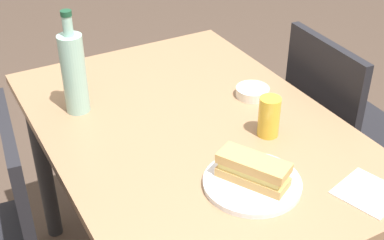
{
  "coord_description": "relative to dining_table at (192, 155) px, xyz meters",
  "views": [
    {
      "loc": [
        1.16,
        -0.64,
        1.59
      ],
      "look_at": [
        0.0,
        0.0,
        0.74
      ],
      "focal_mm": 49.77,
      "sensor_mm": 36.0,
      "label": 1
    }
  ],
  "objects": [
    {
      "name": "dining_table",
      "position": [
        0.0,
        0.0,
        0.0
      ],
      "size": [
        1.19,
        0.83,
        0.72
      ],
      "color": "#997251",
      "rests_on": "ground"
    },
    {
      "name": "chair_far",
      "position": [
        -0.0,
        0.61,
        -0.11
      ],
      "size": [
        0.42,
        0.42,
        0.88
      ],
      "color": "black",
      "rests_on": "ground"
    },
    {
      "name": "plate_near",
      "position": [
        0.31,
        -0.0,
        0.11
      ],
      "size": [
        0.25,
        0.25,
        0.01
      ],
      "primitive_type": "cylinder",
      "color": "white",
      "rests_on": "dining_table"
    },
    {
      "name": "baguette_sandwich_near",
      "position": [
        0.31,
        -0.0,
        0.16
      ],
      "size": [
        0.19,
        0.15,
        0.07
      ],
      "color": "tan",
      "rests_on": "plate_near"
    },
    {
      "name": "knife_near",
      "position": [
        0.28,
        0.04,
        0.12
      ],
      "size": [
        0.17,
        0.07,
        0.01
      ],
      "color": "silver",
      "rests_on": "plate_near"
    },
    {
      "name": "water_bottle",
      "position": [
        -0.25,
        -0.27,
        0.24
      ],
      "size": [
        0.07,
        0.07,
        0.32
      ],
      "color": "#99C6B7",
      "rests_on": "dining_table"
    },
    {
      "name": "beer_glass",
      "position": [
        0.15,
        0.17,
        0.17
      ],
      "size": [
        0.06,
        0.06,
        0.12
      ],
      "primitive_type": "cylinder",
      "color": "gold",
      "rests_on": "dining_table"
    },
    {
      "name": "olive_bowl",
      "position": [
        -0.06,
        0.26,
        0.12
      ],
      "size": [
        0.11,
        0.11,
        0.03
      ],
      "primitive_type": "cylinder",
      "color": "silver",
      "rests_on": "dining_table"
    },
    {
      "name": "paper_napkin",
      "position": [
        0.48,
        0.24,
        0.11
      ],
      "size": [
        0.17,
        0.17,
        0.0
      ],
      "primitive_type": "cube",
      "rotation": [
        0.0,
        0.0,
        0.28
      ],
      "color": "white",
      "rests_on": "dining_table"
    }
  ]
}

